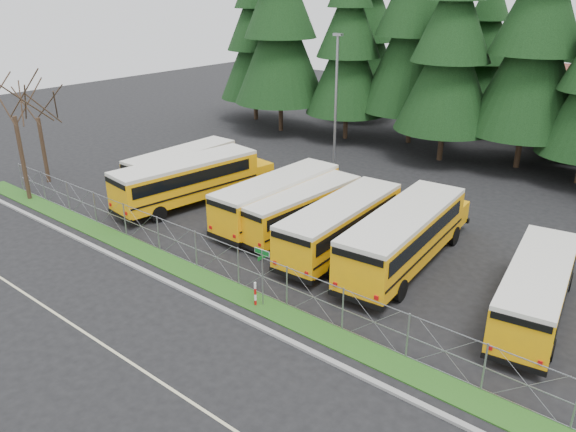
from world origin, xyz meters
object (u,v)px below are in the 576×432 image
at_px(bus_5, 344,225).
at_px(bus_east, 537,290).
at_px(bus_3, 282,199).
at_px(street_sign, 262,265).
at_px(bus_0, 186,167).
at_px(striped_bollard, 255,294).
at_px(bus_4, 305,209).
at_px(bus_6, 407,238).
at_px(light_standard, 336,98).
at_px(bus_1, 192,182).

bearing_deg(bus_5, bus_east, -5.31).
distance_m(bus_3, bus_5, 5.26).
bearing_deg(street_sign, bus_0, 149.95).
bearing_deg(bus_5, striped_bollard, -91.72).
distance_m(bus_4, bus_east, 13.44).
bearing_deg(bus_0, bus_4, -5.27).
bearing_deg(bus_6, bus_east, -11.83).
height_order(bus_5, light_standard, light_standard).
bearing_deg(bus_6, bus_0, 171.16).
distance_m(bus_5, light_standard, 15.34).
height_order(bus_6, street_sign, bus_6).
distance_m(bus_1, bus_east, 21.77).
distance_m(bus_5, bus_6, 3.51).
bearing_deg(bus_0, street_sign, -30.62).
height_order(bus_east, striped_bollard, bus_east).
height_order(bus_3, bus_4, bus_3).
height_order(bus_4, light_standard, light_standard).
height_order(bus_1, bus_6, bus_6).
distance_m(bus_0, street_sign, 17.62).
relative_size(bus_0, bus_1, 0.88).
xyz_separation_m(bus_4, street_sign, (3.70, -7.87, 0.73)).
distance_m(bus_6, bus_east, 6.73).
bearing_deg(street_sign, bus_1, 151.30).
relative_size(bus_5, street_sign, 3.85).
relative_size(bus_1, bus_5, 1.06).
bearing_deg(bus_east, bus_6, 164.43).
relative_size(bus_0, striped_bollard, 8.46).
relative_size(bus_1, bus_3, 1.07).
height_order(bus_0, bus_3, bus_3).
distance_m(striped_bollard, light_standard, 21.79).
bearing_deg(bus_5, street_sign, -89.81).
bearing_deg(striped_bollard, bus_east, 35.35).
xyz_separation_m(bus_1, striped_bollard, (11.83, -6.85, -0.91)).
bearing_deg(bus_4, bus_east, -1.37).
bearing_deg(bus_east, bus_0, 166.62).
bearing_deg(light_standard, street_sign, -63.61).
height_order(bus_3, street_sign, bus_3).
bearing_deg(bus_3, street_sign, -54.46).
bearing_deg(bus_east, light_standard, 138.85).
xyz_separation_m(bus_5, bus_east, (10.15, -0.33, -0.09)).
xyz_separation_m(bus_6, street_sign, (-3.02, -7.59, 0.48)).
bearing_deg(bus_3, bus_4, -4.15).
height_order(street_sign, light_standard, light_standard).
xyz_separation_m(striped_bollard, light_standard, (-9.15, 19.16, 4.90)).
bearing_deg(bus_3, bus_east, -4.11).
distance_m(bus_1, bus_6, 15.12).
bearing_deg(bus_0, bus_5, -7.09).
bearing_deg(bus_5, bus_6, 4.22).
height_order(bus_4, street_sign, street_sign).
xyz_separation_m(bus_3, bus_4, (1.93, -0.16, -0.11)).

